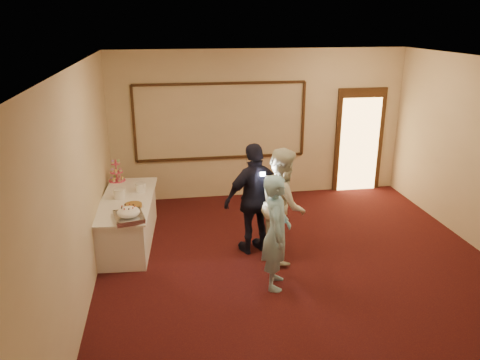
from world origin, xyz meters
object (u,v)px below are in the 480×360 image
object	(u,v)px
buffet_table	(128,220)
plate_stack_b	(141,187)
cupcake_stand	(116,173)
tart	(133,206)
plate_stack_a	(119,194)
man	(276,232)
guest	(255,199)
woman	(283,204)
pavlova_tray	(129,214)

from	to	relation	value
buffet_table	plate_stack_b	distance (m)	0.60
cupcake_stand	tart	distance (m)	1.39
plate_stack_a	man	size ratio (longest dim) A/B	0.12
buffet_table	guest	bearing A→B (deg)	-17.45
buffet_table	woman	distance (m)	2.59
plate_stack_a	pavlova_tray	bearing A→B (deg)	-77.34
pavlova_tray	tart	distance (m)	0.46
pavlova_tray	cupcake_stand	size ratio (longest dim) A/B	1.35
man	woman	bearing A→B (deg)	-5.37
plate_stack_b	man	size ratio (longest dim) A/B	0.11
buffet_table	pavlova_tray	distance (m)	0.97
man	buffet_table	bearing A→B (deg)	65.20
pavlova_tray	woman	bearing A→B (deg)	-0.73
buffet_table	man	xyz separation A→B (m)	(2.09, -1.70, 0.43)
pavlova_tray	guest	size ratio (longest dim) A/B	0.33
cupcake_stand	plate_stack_a	xyz separation A→B (m)	(0.12, -0.90, -0.07)
woman	guest	distance (m)	0.45
man	guest	size ratio (longest dim) A/B	0.91
cupcake_stand	woman	world-z (taller)	woman
tart	guest	world-z (taller)	guest
guest	tart	bearing A→B (deg)	-24.70
plate_stack_a	woman	size ratio (longest dim) A/B	0.11
woman	buffet_table	bearing A→B (deg)	77.52
cupcake_stand	woman	bearing A→B (deg)	-34.89
tart	buffet_table	bearing A→B (deg)	108.30
man	woman	distance (m)	0.88
tart	cupcake_stand	bearing A→B (deg)	104.81
woman	plate_stack_a	bearing A→B (deg)	77.45
buffet_table	pavlova_tray	size ratio (longest dim) A/B	3.71
pavlova_tray	plate_stack_a	size ratio (longest dim) A/B	2.96
pavlova_tray	guest	xyz separation A→B (m)	(1.91, 0.22, 0.03)
tart	guest	size ratio (longest dim) A/B	0.18
pavlova_tray	woman	xyz separation A→B (m)	(2.29, -0.03, 0.02)
cupcake_stand	plate_stack_b	bearing A→B (deg)	-54.92
plate_stack_b	tart	bearing A→B (deg)	-97.04
plate_stack_a	tart	bearing A→B (deg)	-61.53
cupcake_stand	pavlova_tray	bearing A→B (deg)	-80.00
plate_stack_b	woman	distance (m)	2.47
pavlova_tray	guest	bearing A→B (deg)	6.45
man	guest	world-z (taller)	guest
man	guest	bearing A→B (deg)	18.86
tart	guest	distance (m)	1.89
cupcake_stand	guest	world-z (taller)	guest
tart	woman	size ratio (longest dim) A/B	0.18
cupcake_stand	plate_stack_a	distance (m)	0.91
buffet_table	woman	xyz separation A→B (m)	(2.39, -0.88, 0.49)
plate_stack_b	woman	xyz separation A→B (m)	(2.17, -1.19, 0.03)
pavlova_tray	cupcake_stand	world-z (taller)	cupcake_stand
plate_stack_b	woman	bearing A→B (deg)	-28.78
plate_stack_a	woman	xyz separation A→B (m)	(2.49, -0.92, 0.02)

